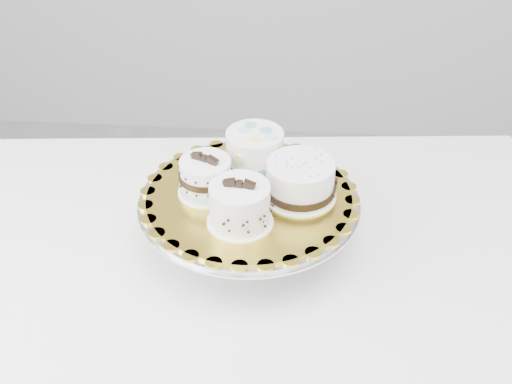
# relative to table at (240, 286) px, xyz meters

# --- Properties ---
(table) EXTENTS (1.38, 0.98, 0.75)m
(table) POSITION_rel_table_xyz_m (0.00, 0.00, 0.00)
(table) COLOR white
(table) RESTS_ON floor
(cake_stand) EXTENTS (0.41, 0.41, 0.11)m
(cake_stand) POSITION_rel_table_xyz_m (0.01, 0.05, 0.14)
(cake_stand) COLOR gray
(cake_stand) RESTS_ON table
(cake_board) EXTENTS (0.49, 0.49, 0.01)m
(cake_board) POSITION_rel_table_xyz_m (0.01, 0.05, 0.18)
(cake_board) COLOR gold
(cake_board) RESTS_ON cake_stand
(cake_swirl) EXTENTS (0.11, 0.11, 0.09)m
(cake_swirl) POSITION_rel_table_xyz_m (0.01, -0.03, 0.22)
(cake_swirl) COLOR white
(cake_swirl) RESTS_ON cake_board
(cake_banded) EXTENTS (0.12, 0.12, 0.08)m
(cake_banded) POSITION_rel_table_xyz_m (-0.06, 0.05, 0.22)
(cake_banded) COLOR white
(cake_banded) RESTS_ON cake_board
(cake_dots) EXTENTS (0.13, 0.13, 0.08)m
(cake_dots) POSITION_rel_table_xyz_m (0.02, 0.14, 0.22)
(cake_dots) COLOR white
(cake_dots) RESTS_ON cake_board
(cake_ribbon) EXTENTS (0.14, 0.14, 0.07)m
(cake_ribbon) POSITION_rel_table_xyz_m (0.11, 0.06, 0.22)
(cake_ribbon) COLOR white
(cake_ribbon) RESTS_ON cake_board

